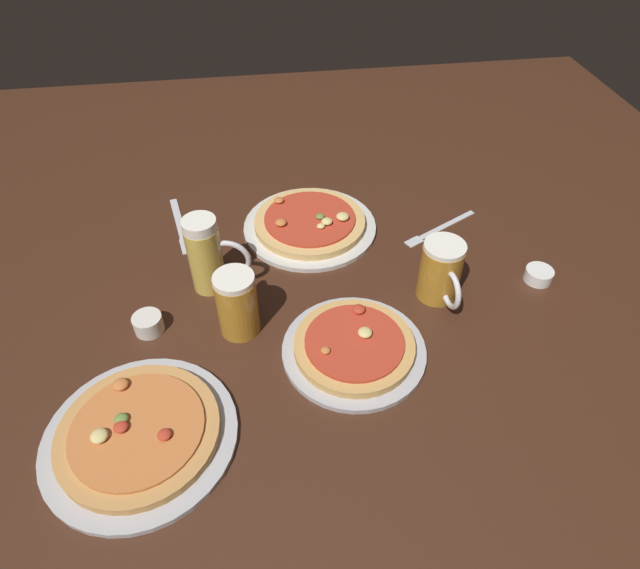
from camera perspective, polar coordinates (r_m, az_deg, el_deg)
The scene contains 11 objects.
ground_plane at distance 1.20m, azimuth 0.00°, elevation -1.20°, with size 2.40×2.40×0.03m, color #3D2114.
pizza_plate_near at distance 1.00m, azimuth -18.68°, elevation -14.83°, with size 0.33×0.33×0.05m.
pizza_plate_far at distance 1.35m, azimuth -1.08°, elevation 6.48°, with size 0.33×0.33×0.05m.
pizza_plate_side at distance 1.06m, azimuth 3.65°, elevation -6.66°, with size 0.29×0.29×0.05m.
beer_mug_dark at distance 1.08m, azimuth -8.76°, elevation -1.89°, with size 0.08×0.14×0.14m.
beer_mug_amber at distance 1.17m, azimuth 12.74°, elevation 1.37°, with size 0.09×0.14×0.14m.
beer_mug_pale at distance 1.17m, azimuth -11.87°, elevation 3.07°, with size 0.13×0.07×0.18m.
ramekin_sauce at distance 1.15m, azimuth -17.80°, elevation -3.97°, with size 0.06×0.06×0.04m, color silver.
ramekin_butter at distance 1.31m, azimuth 22.22°, elevation 0.95°, with size 0.06×0.06×0.03m, color white.
fork_left at distance 1.39m, azimuth 12.58°, elevation 5.85°, with size 0.21×0.12×0.01m.
knife_right at distance 1.41m, azimuth -14.66°, elevation 6.13°, with size 0.07×0.24×0.01m.
Camera 1 is at (-0.12, -0.84, 0.84)m, focal length 30.10 mm.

